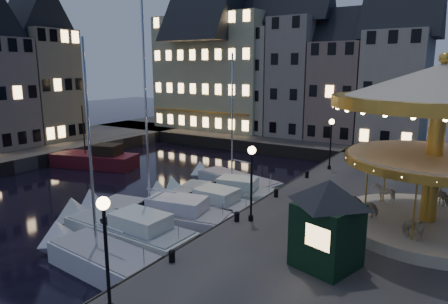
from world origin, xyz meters
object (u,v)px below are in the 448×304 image
Objects in this scene: streetlamp_b at (252,173)px; bollard_d at (307,174)px; streetlamp_a at (106,239)px; motorboat_a at (98,258)px; motorboat_f at (233,182)px; streetlamp_c at (331,137)px; motorboat_c at (157,214)px; carousel at (439,117)px; motorboat_b at (124,231)px; ticket_kiosk at (328,208)px; motorboat_d at (202,205)px; red_fishing_boat at (96,160)px; bollard_a at (172,255)px; bollard_b at (237,216)px; motorboat_e at (221,194)px; bollard_c at (276,192)px.

streetlamp_b reaches higher than bollard_d.
streetlamp_a is 0.35× the size of motorboat_a.
bollard_d is 0.05× the size of motorboat_f.
motorboat_c is (-6.13, -14.32, -3.34)m from streetlamp_c.
carousel is at bearing -35.14° from bollard_d.
motorboat_b is 11.57m from ticket_kiosk.
motorboat_f is (-1.25, 6.10, -0.11)m from motorboat_d.
motorboat_b is 5.97m from motorboat_d.
motorboat_a is at bearing -103.63° from streetlamp_c.
red_fishing_boat is at bearing -172.01° from bollard_d.
motorboat_a is at bearing -173.46° from bollard_a.
carousel is at bearing -6.56° from red_fishing_boat.
streetlamp_c is at bearing 76.37° from motorboat_a.
bollard_d is (0.00, 10.50, 0.00)m from bollard_b.
streetlamp_b is at bearing -155.68° from carousel.
ticket_kiosk is at bearing 54.74° from streetlamp_a.
ticket_kiosk is (10.15, -7.62, 3.21)m from motorboat_e.
streetlamp_b is at bearing 151.51° from ticket_kiosk.
carousel is at bearing -49.66° from streetlamp_c.
motorboat_f is at bearing 4.39° from red_fishing_boat.
motorboat_a reaches higher than bollard_a.
bollard_d is at bearing 61.31° from motorboat_d.
streetlamp_b reaches higher than bollard_a.
motorboat_d is at bearing 153.65° from ticket_kiosk.
ticket_kiosk reaches higher than motorboat_b.
motorboat_e reaches higher than bollard_c.
bollard_c is at bearing 68.86° from motorboat_a.
streetlamp_a is at bearing -87.63° from bollard_c.
red_fishing_boat is (-21.09, 17.12, -3.31)m from streetlamp_a.
motorboat_d is 0.75× the size of carousel.
streetlamp_c is 0.54× the size of motorboat_d.
bollard_c is at bearing -93.81° from streetlamp_c.
red_fishing_boat is at bearing 161.34° from streetlamp_b.
motorboat_f is 16.51m from carousel.
streetlamp_b is at bearing 84.29° from bollard_a.
motorboat_e is 14.89m from carousel.
motorboat_a is at bearing -39.96° from red_fishing_boat.
motorboat_c is at bearing 93.32° from motorboat_b.
streetlamp_a is 0.52× the size of motorboat_e.
motorboat_f is (0.00, 9.09, -0.15)m from motorboat_c.
bollard_a is 0.07× the size of red_fishing_boat.
motorboat_d is at bearing 155.98° from streetlamp_b.
bollard_b is 1.00× the size of bollard_c.
motorboat_b is 0.68× the size of motorboat_c.
bollard_d is at bearing 62.91° from motorboat_c.
bollard_d is 20.71m from red_fishing_boat.
streetlamp_b is at bearing 7.60° from motorboat_c.
motorboat_c is at bearing -27.96° from red_fishing_boat.
bollard_b is 0.06× the size of carousel.
bollard_b is at bearing -90.00° from bollard_d.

